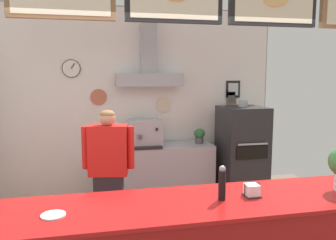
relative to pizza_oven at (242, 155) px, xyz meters
The scene contains 10 objects.
back_wall_assembly 1.90m from the pizza_oven, 163.42° to the left, with size 4.65×3.01×3.10m.
back_prep_counter 1.43m from the pizza_oven, 169.45° to the left, with size 1.84×0.62×0.94m.
pizza_oven is the anchor object (origin of this frame).
shop_worker 2.40m from the pizza_oven, 152.25° to the right, with size 0.58×0.30×1.65m.
espresso_machine 1.58m from the pizza_oven, behind, with size 0.51×0.51×0.41m.
potted_basil 0.74m from the pizza_oven, 159.96° to the left, with size 0.18×0.18×0.24m.
potted_oregano 2.09m from the pizza_oven, behind, with size 0.23×0.23×0.28m.
condiment_plate 3.63m from the pizza_oven, 135.16° to the right, with size 0.17×0.17×0.01m.
napkin_holder 2.71m from the pizza_oven, 112.94° to the right, with size 0.13×0.12×0.11m.
pepper_grinder 2.86m from the pizza_oven, 117.67° to the right, with size 0.06×0.06×0.27m.
Camera 1 is at (-0.63, -2.79, 2.03)m, focal length 36.47 mm.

